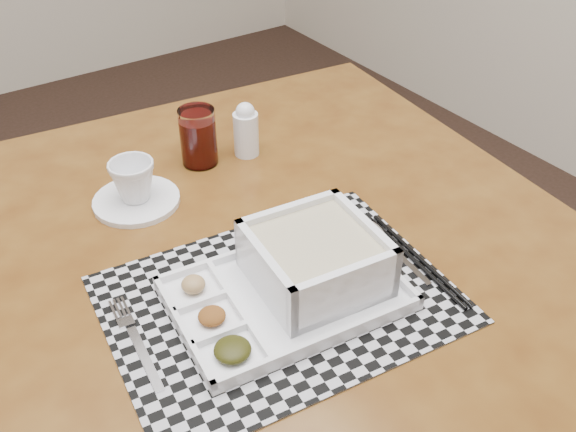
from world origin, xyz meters
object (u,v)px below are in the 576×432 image
at_px(creamer_bottle, 246,130).
at_px(juice_glass, 198,139).
at_px(cup, 133,181).
at_px(dining_table, 246,293).
at_px(serving_tray, 305,271).

bearing_deg(creamer_bottle, juice_glass, 165.95).
xyz_separation_m(cup, juice_glass, (0.16, 0.06, 0.01)).
relative_size(dining_table, juice_glass, 10.95).
height_order(dining_table, cup, cup).
height_order(dining_table, creamer_bottle, creamer_bottle).
xyz_separation_m(serving_tray, creamer_bottle, (0.13, 0.38, 0.01)).
relative_size(serving_tray, cup, 4.38).
xyz_separation_m(dining_table, juice_glass, (0.07, 0.28, 0.14)).
bearing_deg(cup, creamer_bottle, -1.35).
distance_m(dining_table, creamer_bottle, 0.33).
height_order(dining_table, serving_tray, serving_tray).
distance_m(dining_table, serving_tray, 0.18).
bearing_deg(creamer_bottle, serving_tray, -109.33).
height_order(serving_tray, cup, serving_tray).
distance_m(cup, juice_glass, 0.17).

